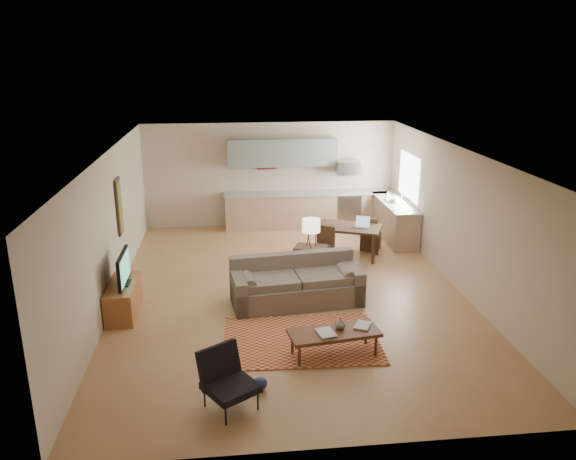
{
  "coord_description": "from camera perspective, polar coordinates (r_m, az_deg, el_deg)",
  "views": [
    {
      "loc": [
        -1.13,
        -9.86,
        4.38
      ],
      "look_at": [
        0.0,
        0.3,
        1.15
      ],
      "focal_mm": 35.0,
      "sensor_mm": 36.0,
      "label": 1
    }
  ],
  "objects": [
    {
      "name": "tv_credenza",
      "position": [
        10.28,
        -16.37,
        -6.72
      ],
      "size": [
        0.47,
        1.22,
        0.56
      ],
      "primitive_type": null,
      "color": "brown",
      "rests_on": "floor"
    },
    {
      "name": "book_b",
      "position": [
        8.76,
        6.87,
        -9.48
      ],
      "size": [
        0.47,
        0.49,
        0.02
      ],
      "primitive_type": "imported",
      "rotation": [
        0.0,
        0.0,
        -0.47
      ],
      "color": "navy",
      "rests_on": "coffee_table"
    },
    {
      "name": "kitchen_range",
      "position": [
        14.91,
        6.01,
        2.15
      ],
      "size": [
        0.62,
        0.62,
        0.9
      ],
      "primitive_type": "cube",
      "color": "#A5A8AD",
      "rests_on": "ground"
    },
    {
      "name": "kitchen_microwave",
      "position": [
        14.67,
        6.13,
        6.32
      ],
      "size": [
        0.62,
        0.4,
        0.35
      ],
      "primitive_type": "cube",
      "color": "#A5A8AD",
      "rests_on": "room"
    },
    {
      "name": "laptop",
      "position": [
        12.44,
        7.53,
        0.8
      ],
      "size": [
        0.37,
        0.33,
        0.23
      ],
      "primitive_type": null,
      "rotation": [
        0.0,
        0.0,
        -0.43
      ],
      "color": "#A5A8AD",
      "rests_on": "dining_table"
    },
    {
      "name": "book_a",
      "position": [
        8.42,
        3.08,
        -10.51
      ],
      "size": [
        0.37,
        0.42,
        0.03
      ],
      "primitive_type": "imported",
      "rotation": [
        0.0,
        0.0,
        0.19
      ],
      "color": "maroon",
      "rests_on": "coffee_table"
    },
    {
      "name": "vase",
      "position": [
        8.59,
        5.31,
        -9.44
      ],
      "size": [
        0.23,
        0.23,
        0.17
      ],
      "primitive_type": "imported",
      "rotation": [
        0.0,
        0.0,
        -0.21
      ],
      "color": "black",
      "rests_on": "coffee_table"
    },
    {
      "name": "room",
      "position": [
        10.37,
        0.18,
        0.56
      ],
      "size": [
        9.0,
        9.0,
        9.0
      ],
      "color": "#A17249",
      "rests_on": "ground"
    },
    {
      "name": "coffee_table",
      "position": [
        8.65,
        4.69,
        -11.38
      ],
      "size": [
        1.43,
        0.73,
        0.41
      ],
      "primitive_type": null,
      "rotation": [
        0.0,
        0.0,
        0.14
      ],
      "color": "#482615",
      "rests_on": "floor"
    },
    {
      "name": "soap_bottle",
      "position": [
        14.18,
        10.08,
        3.54
      ],
      "size": [
        0.1,
        0.1,
        0.19
      ],
      "primitive_type": "imported",
      "rotation": [
        0.0,
        0.0,
        0.06
      ],
      "color": "beige",
      "rests_on": "kitchen_counter_right"
    },
    {
      "name": "dining_chair_near",
      "position": [
        12.1,
        3.58,
        -1.64
      ],
      "size": [
        0.55,
        0.56,
        0.83
      ],
      "primitive_type": null,
      "rotation": [
        0.0,
        0.0,
        -0.56
      ],
      "color": "#332115",
      "rests_on": "floor"
    },
    {
      "name": "dining_table",
      "position": [
        12.6,
        6.1,
        -1.17
      ],
      "size": [
        1.62,
        1.3,
        0.72
      ],
      "primitive_type": null,
      "rotation": [
        0.0,
        0.0,
        -0.4
      ],
      "color": "#332115",
      "rests_on": "floor"
    },
    {
      "name": "dining_chair_far",
      "position": [
        13.1,
        8.43,
        -0.3
      ],
      "size": [
        0.55,
        0.55,
        0.82
      ],
      "primitive_type": null,
      "rotation": [
        0.0,
        0.0,
        2.57
      ],
      "color": "#332115",
      "rests_on": "floor"
    },
    {
      "name": "triptych",
      "position": [
        14.6,
        -2.21,
        7.15
      ],
      "size": [
        1.7,
        0.04,
        0.5
      ],
      "primitive_type": null,
      "color": "beige",
      "rests_on": "room"
    },
    {
      "name": "kitchen_counter_right",
      "position": [
        14.04,
        10.74,
        1.01
      ],
      "size": [
        0.64,
        2.26,
        0.92
      ],
      "primitive_type": null,
      "color": "tan",
      "rests_on": "ground"
    },
    {
      "name": "table_lamp",
      "position": [
        11.0,
        2.36,
        -0.27
      ],
      "size": [
        0.43,
        0.43,
        0.58
      ],
      "primitive_type": null,
      "rotation": [
        0.0,
        0.0,
        -0.26
      ],
      "color": "beige",
      "rests_on": "console_table"
    },
    {
      "name": "rug",
      "position": [
        9.11,
        1.36,
        -11.11
      ],
      "size": [
        2.51,
        1.79,
        0.02
      ],
      "primitive_type": "cube",
      "rotation": [
        0.0,
        0.0,
        -0.04
      ],
      "color": "maroon",
      "rests_on": "floor"
    },
    {
      "name": "window_right",
      "position": [
        13.86,
        12.18,
        5.37
      ],
      "size": [
        0.02,
        1.4,
        1.05
      ],
      "primitive_type": "cube",
      "color": "white",
      "rests_on": "room"
    },
    {
      "name": "tv",
      "position": [
        10.06,
        -16.38,
        -3.78
      ],
      "size": [
        0.09,
        0.94,
        0.56
      ],
      "primitive_type": null,
      "color": "black",
      "rests_on": "tv_credenza"
    },
    {
      "name": "sofa",
      "position": [
        10.21,
        0.88,
        -5.25
      ],
      "size": [
        2.54,
        1.33,
        0.85
      ],
      "primitive_type": null,
      "rotation": [
        0.0,
        0.0,
        0.11
      ],
      "color": "#655A4E",
      "rests_on": "floor"
    },
    {
      "name": "wall_art_left",
      "position": [
        11.31,
        -16.74,
        2.3
      ],
      "size": [
        0.06,
        0.42,
        1.1
      ],
      "primitive_type": null,
      "color": "olive",
      "rests_on": "room"
    },
    {
      "name": "kitchen_counter_back",
      "position": [
        14.71,
        1.82,
        2.08
      ],
      "size": [
        4.26,
        0.64,
        0.92
      ],
      "primitive_type": null,
      "color": "tan",
      "rests_on": "ground"
    },
    {
      "name": "armchair",
      "position": [
        7.41,
        -5.86,
        -15.08
      ],
      "size": [
        0.95,
        0.95,
        0.79
      ],
      "primitive_type": null,
      "rotation": [
        0.0,
        0.0,
        0.58
      ],
      "color": "black",
      "rests_on": "floor"
    },
    {
      "name": "console_table",
      "position": [
        11.21,
        2.32,
        -3.46
      ],
      "size": [
        0.73,
        0.62,
        0.73
      ],
      "primitive_type": null,
      "rotation": [
        0.0,
        0.0,
        -0.38
      ],
      "color": "#332115",
      "rests_on": "floor"
    },
    {
      "name": "upper_cabinets",
      "position": [
        14.46,
        -0.58,
        7.87
      ],
      "size": [
        2.8,
        0.34,
        0.7
      ],
      "primitive_type": "cube",
      "color": "slate",
      "rests_on": "room"
    }
  ]
}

